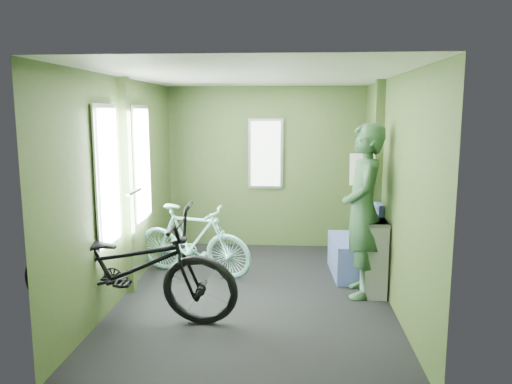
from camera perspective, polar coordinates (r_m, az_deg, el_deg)
room at (r=5.20m, az=-0.46°, el=3.55°), size 4.00×4.02×2.31m
bicycle_black at (r=4.95m, az=-14.29°, el=-14.26°), size 2.12×1.05×1.20m
bicycle_mint at (r=6.10m, az=-7.16°, el=-9.51°), size 1.58×0.97×0.95m
passenger at (r=5.35m, az=12.15°, el=-2.12°), size 0.48×0.71×1.83m
waste_box at (r=5.47m, az=13.35°, el=-7.40°), size 0.24×0.34×0.82m
bench_seat at (r=6.14m, az=11.25°, el=-6.78°), size 0.54×0.91×0.93m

